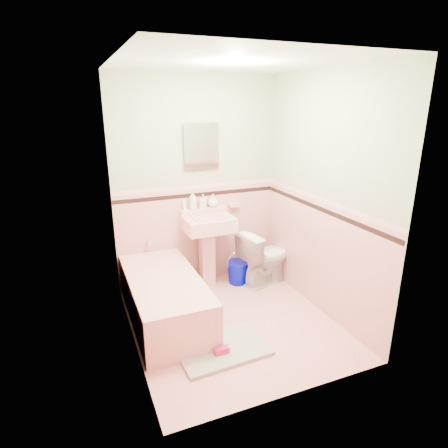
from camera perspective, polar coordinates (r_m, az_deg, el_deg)
name	(u,v)px	position (r m, az deg, el deg)	size (l,w,h in m)	color
floor	(233,322)	(4.03, 1.39, -14.68)	(2.20, 2.20, 0.00)	pink
ceiling	(235,62)	(3.41, 1.73, 23.40)	(2.20, 2.20, 0.00)	white
wall_back	(197,184)	(4.52, -4.10, 6.10)	(2.50, 2.50, 0.00)	beige
wall_front	(299,246)	(2.60, 11.34, -3.25)	(2.50, 2.50, 0.00)	beige
wall_left	(125,218)	(3.26, -14.75, 0.87)	(2.50, 2.50, 0.00)	beige
wall_right	(323,197)	(4.02, 14.74, 4.04)	(2.50, 2.50, 0.00)	beige
wainscot_back	(199,235)	(4.69, -3.88, -1.73)	(2.00, 2.00, 0.00)	#ECA39E
wainscot_front	(293,328)	(2.91, 10.40, -15.20)	(2.00, 2.00, 0.00)	#ECA39E
wainscot_left	(133,287)	(3.51, -13.71, -9.31)	(2.20, 2.20, 0.00)	#ECA39E
wainscot_right	(317,255)	(4.21, 13.92, -4.59)	(2.20, 2.20, 0.00)	#ECA39E
accent_back	(198,195)	(4.53, -4.00, 4.45)	(2.00, 2.00, 0.00)	black
accent_front	(297,262)	(2.67, 10.96, -5.73)	(2.00, 2.00, 0.00)	black
accent_left	(129,232)	(3.31, -14.26, -1.24)	(2.20, 2.20, 0.00)	black
accent_right	(320,209)	(4.04, 14.39, 2.23)	(2.20, 2.20, 0.00)	black
cap_back	(198,187)	(4.51, -4.02, 5.68)	(2.00, 2.00, 0.00)	#EAA4A5
cap_front	(298,249)	(2.63, 11.09, -3.73)	(2.00, 2.00, 0.00)	#EAA4A5
cap_left	(128,221)	(3.28, -14.40, 0.41)	(2.20, 2.20, 0.00)	#EAA4A5
cap_right	(321,200)	(4.02, 14.50, 3.61)	(2.20, 2.20, 0.00)	#EAA4A5
bathtub	(165,300)	(4.02, -8.95, -11.30)	(0.70, 1.50, 0.45)	#E4A39F
tub_faucet	(149,241)	(4.50, -11.37, -2.51)	(0.04, 0.04, 0.12)	silver
sink	(209,252)	(4.56, -2.33, -4.33)	(0.57, 0.48, 0.90)	#E4A39F
sink_faucet	(204,210)	(4.52, -3.02, 2.19)	(0.02, 0.02, 0.10)	silver
medicine_cabinet	(201,146)	(4.44, -3.48, 11.77)	(0.40, 0.04, 0.51)	white
soap_dish	(234,205)	(4.72, 1.56, 2.90)	(0.13, 0.08, 0.04)	#E4A39F
soap_bottle_left	(193,200)	(4.48, -4.76, 3.65)	(0.09, 0.09, 0.23)	#B2B2B2
soap_bottle_mid	(203,201)	(4.53, -3.21, 3.45)	(0.08, 0.08, 0.17)	#B2B2B2
soap_bottle_right	(213,201)	(4.57, -1.69, 3.55)	(0.12, 0.12, 0.16)	#B2B2B2
tube	(184,205)	(4.47, -6.06, 2.86)	(0.04, 0.04, 0.12)	white
toilet	(265,257)	(4.71, 6.27, -4.96)	(0.39, 0.68, 0.70)	white
bucket	(238,272)	(4.76, 2.16, -7.33)	(0.28, 0.28, 0.28)	#0005B7
bath_mat	(222,348)	(3.65, -0.32, -18.32)	(0.82, 0.54, 0.03)	#93A186
shoe	(222,350)	(3.55, -0.37, -18.62)	(0.14, 0.06, 0.05)	#BF1E59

